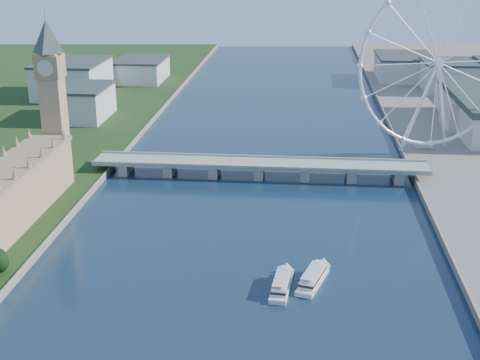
# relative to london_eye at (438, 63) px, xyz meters

# --- Properties ---
(big_ben) EXTENTS (20.02, 20.02, 110.00)m
(big_ben) POSITION_rel_london_eye_xyz_m (-247.98, -77.08, -0.95)
(big_ben) COLOR tan
(big_ben) RESTS_ON ground
(westminster_bridge) EXTENTS (220.00, 22.00, 9.50)m
(westminster_bridge) POSITION_rel_london_eye_xyz_m (-119.98, -55.08, -60.89)
(westminster_bridge) COLOR gray
(westminster_bridge) RESTS_ON ground
(london_eye) EXTENTS (113.60, 39.12, 124.30)m
(london_eye) POSITION_rel_london_eye_xyz_m (0.00, 0.00, 0.00)
(london_eye) COLOR silver
(london_eye) RESTS_ON ground
(city_skyline) EXTENTS (505.00, 280.00, 32.00)m
(city_skyline) POSITION_rel_london_eye_xyz_m (-80.75, 205.00, -50.56)
(city_skyline) COLOR beige
(city_skyline) RESTS_ON ground
(tour_boat_near) EXTENTS (11.13, 31.89, 6.92)m
(tour_boat_near) POSITION_rel_london_eye_xyz_m (-100.04, -207.78, -67.52)
(tour_boat_near) COLOR silver
(tour_boat_near) RESTS_ON ground
(tour_boat_far) EXTENTS (17.23, 32.75, 7.04)m
(tour_boat_far) POSITION_rel_london_eye_xyz_m (-86.08, -200.74, -67.52)
(tour_boat_far) COLOR silver
(tour_boat_far) RESTS_ON ground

